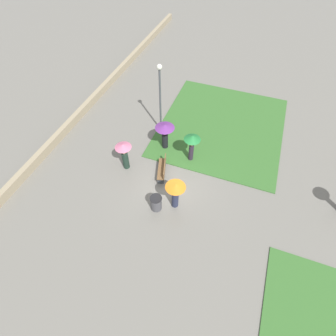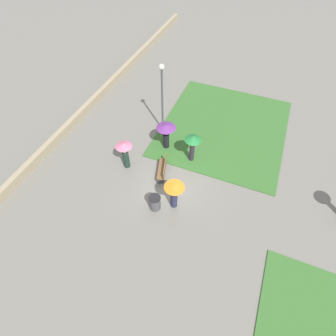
{
  "view_description": "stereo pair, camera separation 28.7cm",
  "coord_description": "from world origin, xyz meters",
  "px_view_note": "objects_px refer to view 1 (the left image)",
  "views": [
    {
      "loc": [
        8.47,
        3.03,
        12.15
      ],
      "look_at": [
        -0.43,
        -0.28,
        0.85
      ],
      "focal_mm": 28.0,
      "sensor_mm": 36.0,
      "label": 1
    },
    {
      "loc": [
        8.36,
        3.29,
        12.15
      ],
      "look_at": [
        -0.43,
        -0.28,
        0.85
      ],
      "focal_mm": 28.0,
      "sensor_mm": 36.0,
      "label": 2
    }
  ],
  "objects_px": {
    "crowd_person_purple": "(165,132)",
    "crowd_person_orange": "(175,191)",
    "crowd_person_pink": "(124,153)",
    "trash_bin": "(156,203)",
    "lamp_post": "(160,92)",
    "crowd_person_green": "(192,142)",
    "park_bench": "(163,168)"
  },
  "relations": [
    {
      "from": "lamp_post",
      "to": "crowd_person_pink",
      "type": "height_order",
      "value": "lamp_post"
    },
    {
      "from": "crowd_person_purple",
      "to": "crowd_person_green",
      "type": "bearing_deg",
      "value": -151.06
    },
    {
      "from": "crowd_person_purple",
      "to": "crowd_person_orange",
      "type": "bearing_deg",
      "value": 160.2
    },
    {
      "from": "lamp_post",
      "to": "crowd_person_green",
      "type": "relative_size",
      "value": 2.41
    },
    {
      "from": "crowd_person_orange",
      "to": "crowd_person_purple",
      "type": "bearing_deg",
      "value": 138.79
    },
    {
      "from": "crowd_person_orange",
      "to": "crowd_person_pink",
      "type": "xyz_separation_m",
      "value": [
        -1.54,
        -3.64,
        -0.03
      ]
    },
    {
      "from": "park_bench",
      "to": "crowd_person_pink",
      "type": "xyz_separation_m",
      "value": [
        0.28,
        -2.25,
        0.77
      ]
    },
    {
      "from": "park_bench",
      "to": "crowd_person_green",
      "type": "distance_m",
      "value": 2.29
    },
    {
      "from": "lamp_post",
      "to": "crowd_person_pink",
      "type": "relative_size",
      "value": 2.52
    },
    {
      "from": "lamp_post",
      "to": "crowd_person_orange",
      "type": "relative_size",
      "value": 2.61
    },
    {
      "from": "crowd_person_purple",
      "to": "crowd_person_green",
      "type": "xyz_separation_m",
      "value": [
        0.45,
        1.86,
        0.14
      ]
    },
    {
      "from": "trash_bin",
      "to": "crowd_person_purple",
      "type": "xyz_separation_m",
      "value": [
        -4.43,
        -1.18,
        0.89
      ]
    },
    {
      "from": "park_bench",
      "to": "crowd_person_orange",
      "type": "relative_size",
      "value": 0.92
    },
    {
      "from": "crowd_person_orange",
      "to": "crowd_person_green",
      "type": "relative_size",
      "value": 0.93
    },
    {
      "from": "park_bench",
      "to": "crowd_person_purple",
      "type": "xyz_separation_m",
      "value": [
        -2.11,
        -0.66,
        0.88
      ]
    },
    {
      "from": "park_bench",
      "to": "trash_bin",
      "type": "height_order",
      "value": "trash_bin"
    },
    {
      "from": "lamp_post",
      "to": "crowd_person_pink",
      "type": "xyz_separation_m",
      "value": [
        3.84,
        -0.74,
        -1.82
      ]
    },
    {
      "from": "lamp_post",
      "to": "crowd_person_orange",
      "type": "distance_m",
      "value": 6.36
    },
    {
      "from": "park_bench",
      "to": "crowd_person_orange",
      "type": "bearing_deg",
      "value": 20.79
    },
    {
      "from": "park_bench",
      "to": "crowd_person_orange",
      "type": "distance_m",
      "value": 2.42
    },
    {
      "from": "lamp_post",
      "to": "crowd_person_green",
      "type": "bearing_deg",
      "value": 54.89
    },
    {
      "from": "trash_bin",
      "to": "crowd_person_pink",
      "type": "height_order",
      "value": "crowd_person_pink"
    },
    {
      "from": "park_bench",
      "to": "crowd_person_pink",
      "type": "distance_m",
      "value": 2.39
    },
    {
      "from": "trash_bin",
      "to": "crowd_person_orange",
      "type": "distance_m",
      "value": 1.29
    },
    {
      "from": "crowd_person_purple",
      "to": "crowd_person_green",
      "type": "height_order",
      "value": "crowd_person_green"
    },
    {
      "from": "crowd_person_purple",
      "to": "crowd_person_orange",
      "type": "xyz_separation_m",
      "value": [
        3.92,
        2.05,
        -0.09
      ]
    },
    {
      "from": "park_bench",
      "to": "crowd_person_purple",
      "type": "relative_size",
      "value": 0.9
    },
    {
      "from": "trash_bin",
      "to": "park_bench",
      "type": "bearing_deg",
      "value": -167.36
    },
    {
      "from": "crowd_person_orange",
      "to": "crowd_person_green",
      "type": "xyz_separation_m",
      "value": [
        -3.47,
        -0.2,
        0.22
      ]
    },
    {
      "from": "park_bench",
      "to": "lamp_post",
      "type": "relative_size",
      "value": 0.35
    },
    {
      "from": "trash_bin",
      "to": "crowd_person_orange",
      "type": "relative_size",
      "value": 0.5
    },
    {
      "from": "crowd_person_pink",
      "to": "trash_bin",
      "type": "bearing_deg",
      "value": -43.25
    }
  ]
}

